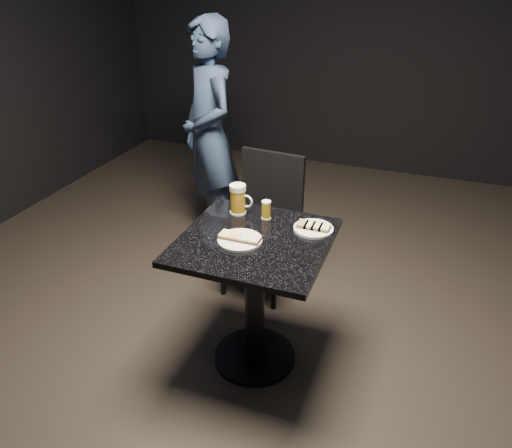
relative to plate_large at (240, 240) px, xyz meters
The scene contains 10 objects.
floor 0.76m from the plate_large, 41.26° to the left, with size 6.00×6.00×0.00m, color black.
plate_large is the anchor object (origin of this frame).
plate_small 0.37m from the plate_large, 38.00° to the left, with size 0.20×0.20×0.01m, color white.
patron 1.42m from the plate_large, 120.99° to the left, with size 0.59×0.39×1.61m, color navy.
table 0.26m from the plate_large, 41.26° to the left, with size 0.70×0.70×0.75m.
beer_mug 0.31m from the plate_large, 113.63° to the left, with size 0.13×0.09×0.16m.
beer_tumbler 0.27m from the plate_large, 82.20° to the left, with size 0.05×0.05×0.10m.
chair 0.81m from the plate_large, 100.96° to the left, with size 0.45×0.45×0.88m.
canapes_on_plate_large 0.02m from the plate_large, 45.00° to the left, with size 0.20×0.07×0.02m.
canapes_on_plate_small 0.37m from the plate_large, 38.00° to the left, with size 0.16×0.07×0.02m.
Camera 1 is at (0.73, -1.92, 1.94)m, focal length 35.00 mm.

